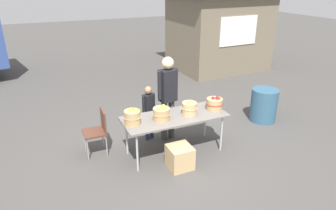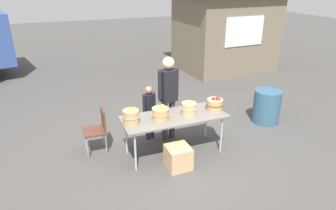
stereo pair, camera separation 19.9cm
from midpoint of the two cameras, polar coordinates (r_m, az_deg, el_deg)
ground_plane at (r=5.82m, az=0.22°, el=-8.80°), size 40.00×40.00×0.00m
market_table at (r=5.48m, az=0.23°, el=-2.52°), size 1.90×0.76×0.75m
apple_basket_green_0 at (r=5.15m, az=-7.84°, el=-2.23°), size 0.30×0.30×0.29m
apple_basket_green_1 at (r=5.26m, az=-2.31°, el=-1.65°), size 0.32×0.32×0.27m
apple_basket_green_2 at (r=5.49m, az=3.02°, el=-0.58°), size 0.29×0.29×0.26m
apple_basket_red_0 at (r=5.75m, az=7.79°, el=0.26°), size 0.32×0.32×0.26m
vendor_adult at (r=5.87m, az=-1.01°, el=2.40°), size 0.44×0.28×1.70m
child_customer at (r=5.99m, az=-4.60°, el=-0.71°), size 0.29×0.21×1.13m
food_kiosk at (r=11.05m, az=8.98°, el=13.96°), size 3.61×3.04×2.74m
folding_chair at (r=5.71m, az=-14.02°, el=-4.33°), size 0.41×0.41×0.86m
trash_barrel at (r=7.19m, az=16.83°, el=-0.01°), size 0.59×0.59×0.75m
produce_crate at (r=5.29m, az=1.15°, el=-9.78°), size 0.40×0.40×0.40m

